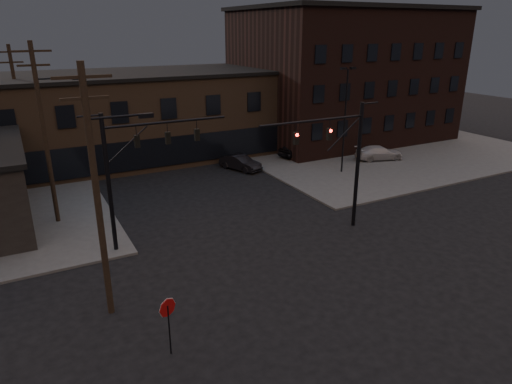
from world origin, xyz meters
TOP-DOWN VIEW (x-y plane):
  - ground at (0.00, 0.00)m, footprint 140.00×140.00m
  - sidewalk_ne at (22.00, 22.00)m, footprint 30.00×30.00m
  - building_row at (0.00, 28.00)m, footprint 40.00×12.00m
  - building_right at (22.00, 26.00)m, footprint 22.00×16.00m
  - traffic_signal_near at (5.36, 4.50)m, footprint 7.12×0.24m
  - traffic_signal_far at (-6.72, 8.00)m, footprint 7.12×0.24m
  - stop_sign at (-8.00, -1.99)m, footprint 0.72×0.33m
  - utility_pole_near at (-9.43, 2.00)m, footprint 3.70×0.28m
  - utility_pole_mid at (-10.44, 14.00)m, footprint 3.70×0.28m
  - utility_pole_far at (-11.50, 26.00)m, footprint 2.20×0.28m
  - lot_light_a at (13.00, 14.00)m, footprint 1.50×0.28m
  - lot_light_b at (19.00, 19.00)m, footprint 1.50×0.28m
  - parked_car_lot_a at (12.53, 20.42)m, footprint 4.81×3.06m
  - parked_car_lot_b at (18.71, 15.50)m, footprint 4.93×3.09m
  - car_crossing at (5.50, 19.17)m, footprint 2.90×4.37m

SIDE VIEW (x-z plane):
  - ground at x=0.00m, z-range 0.00..0.00m
  - sidewalk_ne at x=22.00m, z-range 0.00..0.15m
  - car_crossing at x=5.50m, z-range 0.00..1.36m
  - parked_car_lot_b at x=18.71m, z-range 0.15..1.48m
  - parked_car_lot_a at x=12.53m, z-range 0.15..1.67m
  - stop_sign at x=-8.00m, z-range 0.60..3.08m
  - building_row at x=0.00m, z-range 0.00..8.00m
  - traffic_signal_near at x=5.36m, z-range 0.93..8.93m
  - traffic_signal_far at x=-6.72m, z-range 1.01..9.01m
  - lot_light_a at x=13.00m, z-range 0.94..10.08m
  - lot_light_b at x=19.00m, z-range 0.94..10.08m
  - utility_pole_far at x=-11.50m, z-range 0.28..11.28m
  - utility_pole_near at x=-9.43m, z-range 0.37..11.37m
  - utility_pole_mid at x=-10.44m, z-range 0.38..11.88m
  - building_right at x=22.00m, z-range 0.00..14.00m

